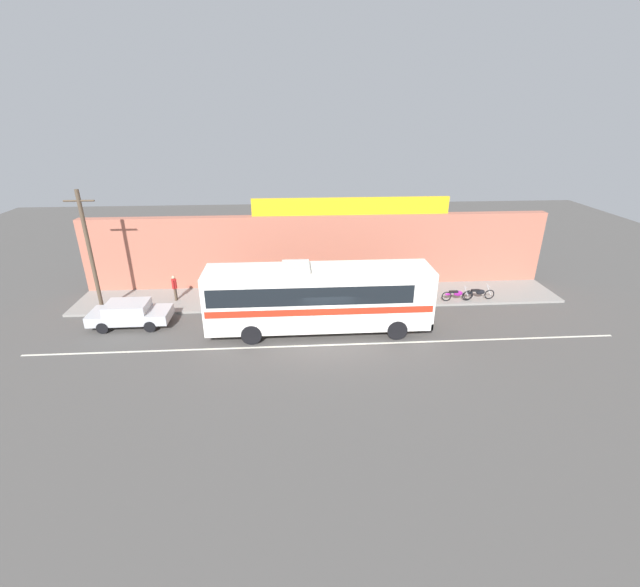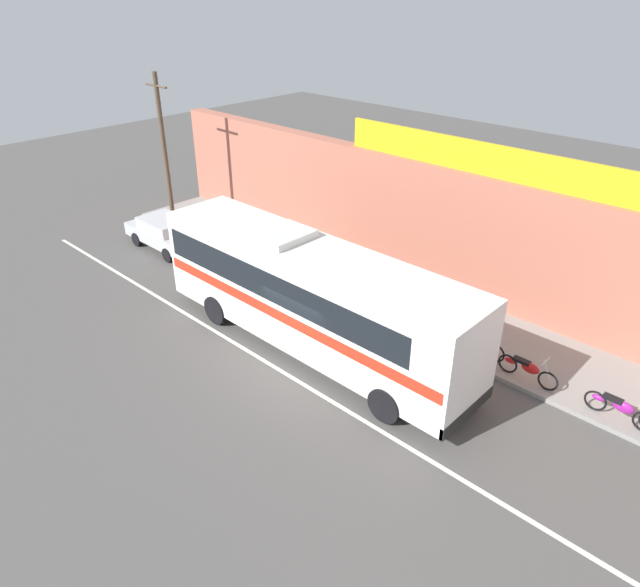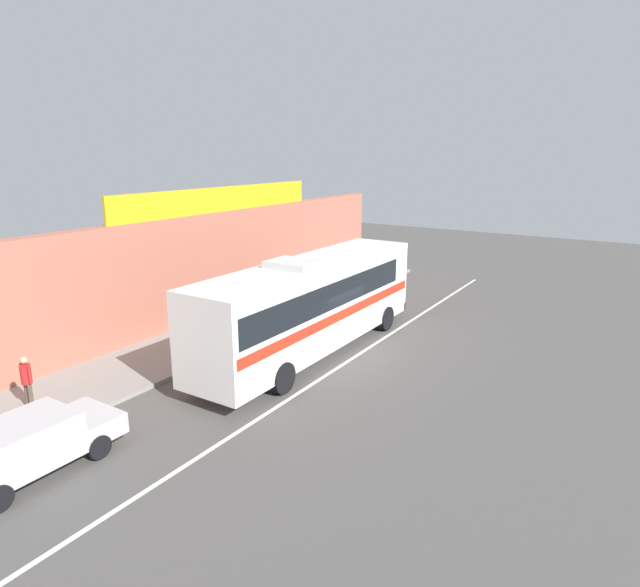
{
  "view_description": "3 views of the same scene",
  "coord_description": "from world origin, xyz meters",
  "px_view_note": "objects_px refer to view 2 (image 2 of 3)",
  "views": [
    {
      "loc": [
        -1.72,
        -19.72,
        10.98
      ],
      "look_at": [
        -0.3,
        1.32,
        1.95
      ],
      "focal_mm": 24.13,
      "sensor_mm": 36.0,
      "label": 1
    },
    {
      "loc": [
        10.74,
        -10.54,
        10.76
      ],
      "look_at": [
        -0.37,
        1.2,
        1.87
      ],
      "focal_mm": 32.36,
      "sensor_mm": 36.0,
      "label": 2
    },
    {
      "loc": [
        -16.63,
        -9.89,
        7.48
      ],
      "look_at": [
        0.98,
        1.33,
        1.96
      ],
      "focal_mm": 30.31,
      "sensor_mm": 36.0,
      "label": 3
    }
  ],
  "objects_px": {
    "parked_car": "(167,232)",
    "motorcycle_purple": "(527,369)",
    "utility_pole": "(164,148)",
    "motorcycle_blue": "(477,342)",
    "pedestrian_by_curb": "(243,217)",
    "motorcycle_black": "(619,407)",
    "intercity_bus": "(309,291)"
  },
  "relations": [
    {
      "from": "intercity_bus",
      "to": "pedestrian_by_curb",
      "type": "height_order",
      "value": "intercity_bus"
    },
    {
      "from": "motorcycle_black",
      "to": "motorcycle_purple",
      "type": "xyz_separation_m",
      "value": [
        -2.61,
        -0.05,
        0.0
      ]
    },
    {
      "from": "parked_car",
      "to": "utility_pole",
      "type": "distance_m",
      "value": 4.19
    },
    {
      "from": "parked_car",
      "to": "motorcycle_purple",
      "type": "relative_size",
      "value": 2.25
    },
    {
      "from": "motorcycle_blue",
      "to": "pedestrian_by_curb",
      "type": "relative_size",
      "value": 1.18
    },
    {
      "from": "motorcycle_black",
      "to": "pedestrian_by_curb",
      "type": "bearing_deg",
      "value": 175.73
    },
    {
      "from": "parked_car",
      "to": "motorcycle_black",
      "type": "distance_m",
      "value": 19.03
    },
    {
      "from": "intercity_bus",
      "to": "motorcycle_blue",
      "type": "height_order",
      "value": "intercity_bus"
    },
    {
      "from": "intercity_bus",
      "to": "utility_pole",
      "type": "distance_m",
      "value": 12.95
    },
    {
      "from": "parked_car",
      "to": "motorcycle_blue",
      "type": "height_order",
      "value": "parked_car"
    },
    {
      "from": "motorcycle_black",
      "to": "motorcycle_blue",
      "type": "bearing_deg",
      "value": 177.46
    },
    {
      "from": "intercity_bus",
      "to": "motorcycle_black",
      "type": "xyz_separation_m",
      "value": [
        8.74,
        3.04,
        -1.5
      ]
    },
    {
      "from": "parked_car",
      "to": "pedestrian_by_curb",
      "type": "bearing_deg",
      "value": 60.33
    },
    {
      "from": "parked_car",
      "to": "motorcycle_blue",
      "type": "bearing_deg",
      "value": 7.59
    },
    {
      "from": "parked_car",
      "to": "motorcycle_purple",
      "type": "distance_m",
      "value": 16.43
    },
    {
      "from": "utility_pole",
      "to": "motorcycle_blue",
      "type": "distance_m",
      "value": 17.08
    },
    {
      "from": "intercity_bus",
      "to": "motorcycle_black",
      "type": "distance_m",
      "value": 9.38
    },
    {
      "from": "intercity_bus",
      "to": "pedestrian_by_curb",
      "type": "relative_size",
      "value": 7.28
    },
    {
      "from": "pedestrian_by_curb",
      "to": "motorcycle_black",
      "type": "bearing_deg",
      "value": -4.27
    },
    {
      "from": "parked_car",
      "to": "motorcycle_black",
      "type": "xyz_separation_m",
      "value": [
        18.95,
        1.74,
        -0.17
      ]
    },
    {
      "from": "utility_pole",
      "to": "motorcycle_purple",
      "type": "bearing_deg",
      "value": -0.38
    },
    {
      "from": "motorcycle_purple",
      "to": "pedestrian_by_curb",
      "type": "height_order",
      "value": "pedestrian_by_curb"
    },
    {
      "from": "utility_pole",
      "to": "motorcycle_blue",
      "type": "xyz_separation_m",
      "value": [
        16.77,
        0.13,
        -3.21
      ]
    },
    {
      "from": "parked_car",
      "to": "utility_pole",
      "type": "height_order",
      "value": "utility_pole"
    },
    {
      "from": "motorcycle_blue",
      "to": "pedestrian_by_curb",
      "type": "xyz_separation_m",
      "value": [
        -12.81,
        1.09,
        0.5
      ]
    },
    {
      "from": "intercity_bus",
      "to": "pedestrian_by_curb",
      "type": "bearing_deg",
      "value": 152.98
    },
    {
      "from": "intercity_bus",
      "to": "motorcycle_purple",
      "type": "bearing_deg",
      "value": 25.99
    },
    {
      "from": "motorcycle_blue",
      "to": "motorcycle_black",
      "type": "xyz_separation_m",
      "value": [
        4.42,
        -0.2,
        0.0
      ]
    },
    {
      "from": "utility_pole",
      "to": "pedestrian_by_curb",
      "type": "xyz_separation_m",
      "value": [
        3.97,
        1.22,
        -2.71
      ]
    },
    {
      "from": "parked_car",
      "to": "motorcycle_black",
      "type": "bearing_deg",
      "value": 5.24
    },
    {
      "from": "motorcycle_purple",
      "to": "pedestrian_by_curb",
      "type": "relative_size",
      "value": 1.18
    },
    {
      "from": "motorcycle_black",
      "to": "motorcycle_purple",
      "type": "relative_size",
      "value": 1.01
    }
  ]
}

